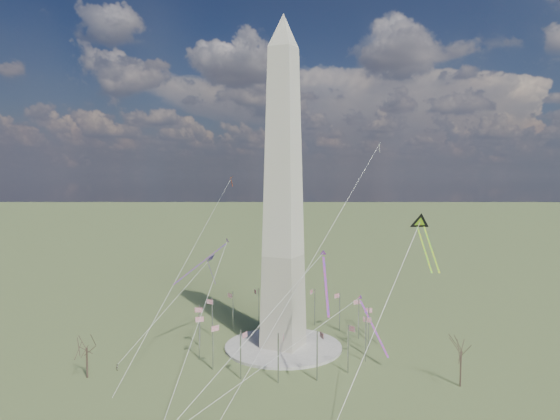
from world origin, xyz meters
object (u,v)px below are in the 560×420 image
at_px(washington_monument, 283,192).
at_px(tree_near, 461,349).
at_px(person_west, 117,367).
at_px(kite_delta_black, 421,226).

xyz_separation_m(washington_monument, tree_near, (52.24, -6.04, -38.34)).
xyz_separation_m(tree_near, person_west, (-85.43, -29.65, -8.77)).
xyz_separation_m(person_west, kite_delta_black, (71.19, 51.51, 37.26)).
bearing_deg(tree_near, person_west, -160.86).
height_order(washington_monument, person_west, washington_monument).
bearing_deg(washington_monument, person_west, -132.92).
distance_m(washington_monument, kite_delta_black, 42.32).
bearing_deg(kite_delta_black, tree_near, 97.84).
relative_size(washington_monument, kite_delta_black, 5.46).
bearing_deg(kite_delta_black, person_west, 10.65).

